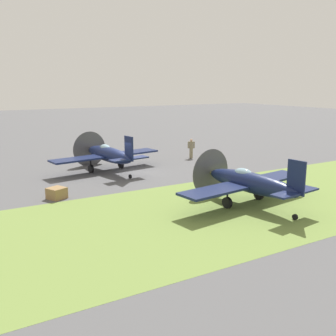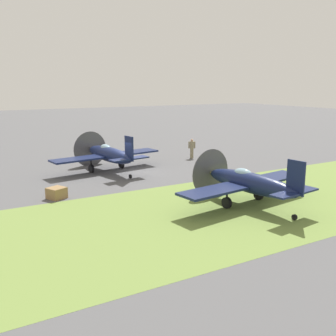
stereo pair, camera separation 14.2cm
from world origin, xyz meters
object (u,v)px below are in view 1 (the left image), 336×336
ground_crew_chief (191,148)px  runway_marker_cone (231,176)px  airplane_wingman (249,182)px  supply_crate (57,193)px  airplane_lead (108,154)px

ground_crew_chief → runway_marker_cone: 8.18m
airplane_wingman → supply_crate: bearing=135.8°
airplane_lead → ground_crew_chief: bearing=0.2°
ground_crew_chief → supply_crate: ground_crew_chief is taller
supply_crate → runway_marker_cone: size_ratio=2.05×
airplane_wingman → supply_crate: 10.82m
airplane_lead → supply_crate: size_ratio=9.68×
airplane_lead → runway_marker_cone: 9.26m
ground_crew_chief → supply_crate: size_ratio=1.92×
ground_crew_chief → airplane_lead: bearing=33.7°
airplane_wingman → runway_marker_cone: 5.96m
ground_crew_chief → runway_marker_cone: size_ratio=3.93×
ground_crew_chief → runway_marker_cone: (-1.98, -7.91, -0.69)m
airplane_lead → ground_crew_chief: size_ratio=5.04×
airplane_wingman → ground_crew_chief: bearing=61.8°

